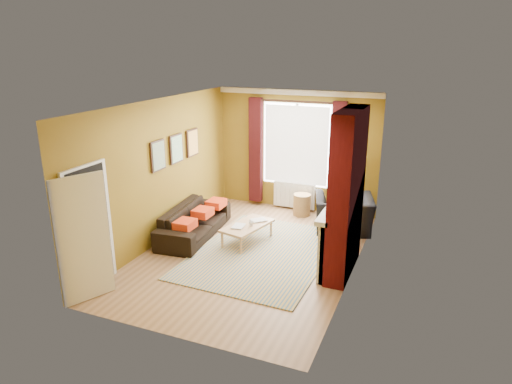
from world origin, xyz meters
TOP-DOWN VIEW (x-y plane):
  - ground at (0.00, 0.00)m, footprint 5.50×5.50m
  - room_walls at (0.63, 0.28)m, footprint 3.82×5.54m
  - striped_rug at (0.18, 0.10)m, footprint 2.47×3.37m
  - sofa at (-1.42, 0.38)m, footprint 1.01×2.17m
  - armchair at (1.36, 1.76)m, footprint 1.40×1.30m
  - coffee_table at (-0.27, 0.47)m, footprint 0.81×1.23m
  - wicker_stool at (0.28, 2.35)m, footprint 0.47×0.47m
  - floor_lamp at (1.55, 2.38)m, footprint 0.29×0.29m
  - book_a at (-0.49, 0.28)m, footprint 0.25×0.32m
  - book_b at (-0.23, 0.82)m, footprint 0.38×0.38m
  - mug at (-0.17, 0.43)m, footprint 0.10×0.10m
  - tv_remote at (-0.23, 0.65)m, footprint 0.10×0.17m

SIDE VIEW (x-z plane):
  - ground at x=0.00m, z-range 0.00..0.00m
  - striped_rug at x=0.18m, z-range 0.00..0.02m
  - wicker_stool at x=0.28m, z-range 0.00..0.50m
  - sofa at x=-1.42m, z-range 0.00..0.62m
  - coffee_table at x=-0.27m, z-range 0.15..0.53m
  - armchair at x=1.36m, z-range 0.00..0.76m
  - tv_remote at x=-0.23m, z-range 0.38..0.40m
  - book_b at x=-0.23m, z-range 0.38..0.40m
  - book_a at x=-0.49m, z-range 0.38..0.41m
  - mug at x=-0.17m, z-range 0.38..0.47m
  - floor_lamp at x=1.55m, z-range 0.43..1.92m
  - room_walls at x=0.63m, z-range -0.04..2.80m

